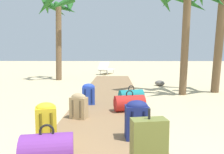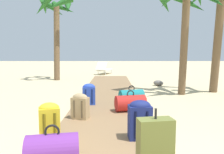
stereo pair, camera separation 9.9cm
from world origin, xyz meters
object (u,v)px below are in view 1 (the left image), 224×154
at_px(backpack_blue, 89,93).
at_px(lounge_chair, 106,69).
at_px(palm_tree_far_right, 222,0).
at_px(backpack_yellow, 46,122).
at_px(suitcase_olive, 149,149).
at_px(duffel_bag_red, 129,103).
at_px(duffel_bag_purple, 47,151).
at_px(backpack_navy, 137,119).
at_px(palm_tree_near_right, 188,5).
at_px(duffel_bag_teal, 131,97).
at_px(palm_tree_far_left, 58,15).
at_px(backpack_tan, 79,105).

bearing_deg(backpack_blue, lounge_chair, 89.56).
bearing_deg(palm_tree_far_right, backpack_yellow, -134.33).
bearing_deg(lounge_chair, suitcase_olive, -85.54).
xyz_separation_m(backpack_yellow, suitcase_olive, (1.28, -0.83, 0.00)).
distance_m(duffel_bag_red, backpack_yellow, 2.20).
distance_m(duffel_bag_purple, backpack_yellow, 0.67).
xyz_separation_m(backpack_yellow, backpack_blue, (0.29, 2.43, -0.04)).
height_order(backpack_yellow, backpack_navy, backpack_yellow).
relative_size(duffel_bag_purple, suitcase_olive, 0.86).
distance_m(palm_tree_near_right, lounge_chair, 7.81).
bearing_deg(duffel_bag_red, palm_tree_far_right, 40.48).
relative_size(duffel_bag_purple, duffel_bag_teal, 0.95).
relative_size(duffel_bag_red, palm_tree_far_left, 0.17).
bearing_deg(suitcase_olive, duffel_bag_teal, 89.03).
xyz_separation_m(palm_tree_far_left, lounge_chair, (2.21, 2.88, -2.82)).
bearing_deg(backpack_tan, backpack_yellow, -101.28).
xyz_separation_m(duffel_bag_purple, backpack_yellow, (-0.21, 0.63, 0.12)).
bearing_deg(backpack_yellow, palm_tree_near_right, 52.58).
distance_m(duffel_bag_red, suitcase_olive, 2.64).
xyz_separation_m(backpack_navy, palm_tree_near_right, (1.90, 3.90, 2.41)).
height_order(backpack_navy, palm_tree_far_right, palm_tree_far_right).
height_order(duffel_bag_purple, lounge_chair, lounge_chair).
xyz_separation_m(duffel_bag_red, palm_tree_far_right, (3.04, 2.60, 2.73)).
bearing_deg(duffel_bag_teal, suitcase_olive, -90.97).
bearing_deg(lounge_chair, duffel_bag_red, -84.43).
bearing_deg(suitcase_olive, palm_tree_far_right, 60.04).
bearing_deg(backpack_yellow, backpack_tan, 78.72).
distance_m(backpack_navy, palm_tree_far_right, 5.78).
relative_size(duffel_bag_teal, backpack_yellow, 1.12).
relative_size(backpack_blue, lounge_chair, 0.31).
relative_size(suitcase_olive, palm_tree_near_right, 0.20).
height_order(backpack_tan, suitcase_olive, suitcase_olive).
distance_m(backpack_tan, backpack_navy, 1.43).
bearing_deg(duffel_bag_red, backpack_navy, -89.70).
bearing_deg(palm_tree_far_right, suitcase_olive, -119.96).
distance_m(backpack_tan, palm_tree_near_right, 4.79).
height_order(duffel_bag_purple, palm_tree_far_right, palm_tree_far_right).
height_order(palm_tree_far_right, palm_tree_far_left, palm_tree_far_left).
height_order(suitcase_olive, palm_tree_far_right, palm_tree_far_right).
xyz_separation_m(backpack_yellow, palm_tree_far_left, (-1.86, 8.12, 2.76)).
relative_size(backpack_blue, suitcase_olive, 0.71).
distance_m(backpack_tan, duffel_bag_red, 1.16).
bearing_deg(duffel_bag_purple, lounge_chair, 89.26).
distance_m(backpack_yellow, lounge_chair, 11.00).
bearing_deg(duffel_bag_purple, backpack_yellow, 108.15).
height_order(duffel_bag_teal, palm_tree_far_right, palm_tree_far_right).
height_order(suitcase_olive, lounge_chair, suitcase_olive).
bearing_deg(lounge_chair, duffel_bag_teal, -83.41).
bearing_deg(lounge_chair, backpack_yellow, -91.85).
bearing_deg(backpack_tan, palm_tree_near_right, 44.87).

